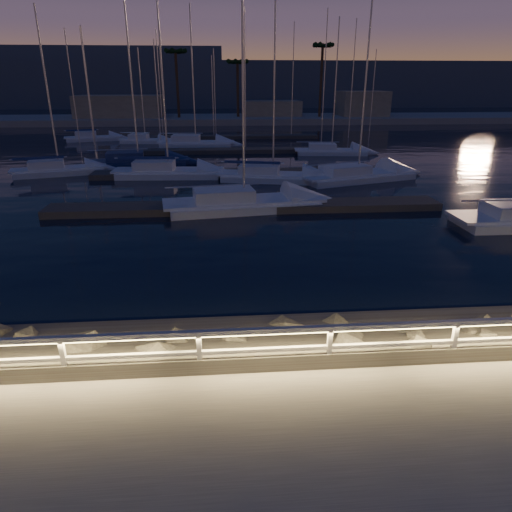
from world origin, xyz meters
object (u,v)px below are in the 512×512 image
at_px(sailboat_m, 144,140).
at_px(sailboat_i, 92,137).
at_px(guard_rail, 284,339).
at_px(sailboat_n, 194,143).
at_px(sailboat_f, 166,171).
at_px(sailboat_j, 136,161).
at_px(sailboat_g, 270,175).
at_px(sailboat_k, 330,150).
at_px(sailboat_c, 240,202).
at_px(sailboat_h, 355,175).
at_px(sailboat_e, 57,169).

bearing_deg(sailboat_m, sailboat_i, 166.08).
bearing_deg(guard_rail, sailboat_i, 108.76).
xyz_separation_m(guard_rail, sailboat_n, (-4.12, 42.74, -0.91)).
height_order(sailboat_f, sailboat_j, sailboat_j).
distance_m(sailboat_i, sailboat_n, 14.00).
xyz_separation_m(sailboat_g, sailboat_k, (7.24, 12.12, -0.02)).
xyz_separation_m(sailboat_c, sailboat_h, (8.77, 7.40, -0.02)).
relative_size(guard_rail, sailboat_m, 4.29).
bearing_deg(sailboat_j, sailboat_n, 62.58).
height_order(sailboat_h, sailboat_i, sailboat_h).
xyz_separation_m(sailboat_e, sailboat_j, (5.53, 3.09, 0.03)).
bearing_deg(sailboat_i, sailboat_n, -40.98).
bearing_deg(guard_rail, sailboat_h, 70.14).
bearing_deg(sailboat_h, sailboat_f, 151.63).
relative_size(sailboat_k, sailboat_m, 1.20).
relative_size(sailboat_h, sailboat_m, 1.48).
bearing_deg(sailboat_m, sailboat_e, -93.80).
xyz_separation_m(sailboat_e, sailboat_k, (23.47, 8.57, -0.03)).
bearing_deg(sailboat_m, sailboat_g, -53.31).
height_order(sailboat_e, sailboat_i, sailboat_e).
relative_size(guard_rail, sailboat_g, 3.28).
relative_size(sailboat_m, sailboat_n, 0.73).
bearing_deg(sailboat_k, sailboat_e, -153.64).
bearing_deg(sailboat_c, sailboat_k, 55.79).
distance_m(guard_rail, sailboat_h, 25.03).
xyz_separation_m(sailboat_i, sailboat_n, (12.52, -6.27, 0.04)).
distance_m(sailboat_c, sailboat_j, 16.62).
bearing_deg(sailboat_f, sailboat_j, 125.40).
bearing_deg(sailboat_i, sailboat_f, -78.46).
relative_size(sailboat_f, sailboat_g, 1.04).
distance_m(sailboat_c, sailboat_k, 22.25).
bearing_deg(sailboat_e, sailboat_g, -28.47).
bearing_deg(sailboat_g, sailboat_f, 178.94).
distance_m(guard_rail, sailboat_c, 16.16).
xyz_separation_m(sailboat_h, sailboat_j, (-16.90, 7.09, 0.02)).
bearing_deg(sailboat_c, sailboat_j, 111.26).
relative_size(sailboat_e, sailboat_f, 0.85).
bearing_deg(sailboat_g, sailboat_j, 161.32).
bearing_deg(sailboat_f, guard_rail, -75.20).
height_order(sailboat_c, sailboat_i, sailboat_c).
bearing_deg(sailboat_c, sailboat_f, 109.69).
relative_size(guard_rail, sailboat_f, 3.15).
height_order(sailboat_c, sailboat_m, sailboat_c).
bearing_deg(sailboat_n, sailboat_m, 152.73).
bearing_deg(sailboat_k, guard_rail, -98.50).
bearing_deg(sailboat_h, sailboat_m, 110.50).
height_order(sailboat_e, sailboat_j, sailboat_j).
bearing_deg(sailboat_e, sailboat_m, 62.24).
height_order(sailboat_c, sailboat_j, sailboat_c).
relative_size(sailboat_f, sailboat_i, 1.22).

